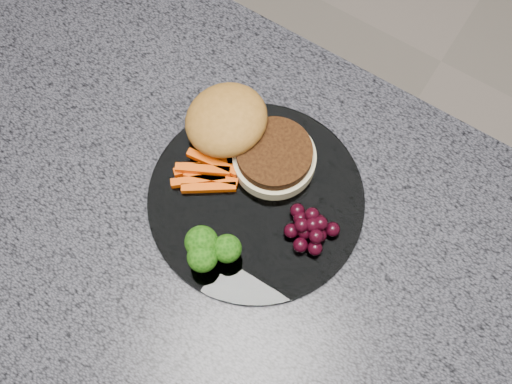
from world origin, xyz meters
TOP-DOWN VIEW (x-y plane):
  - room at (0.00, 0.00)m, footprint 4.02×4.02m
  - island_cabinet at (0.00, 0.00)m, footprint 1.20×0.60m
  - countertop at (0.00, 0.00)m, footprint 1.20×0.60m
  - plate at (-0.02, 0.07)m, footprint 0.26×0.26m
  - burger at (-0.07, 0.12)m, footprint 0.19×0.12m
  - carrot_sticks at (-0.09, 0.06)m, footprint 0.08×0.07m
  - broccoli at (-0.03, -0.02)m, footprint 0.06×0.06m
  - grape_bunch at (0.06, 0.07)m, footprint 0.06×0.05m

SIDE VIEW (x-z plane):
  - island_cabinet at x=0.00m, z-range 0.00..0.86m
  - countertop at x=0.00m, z-range 0.86..0.90m
  - plate at x=-0.02m, z-range 0.90..0.91m
  - carrot_sticks at x=-0.09m, z-range 0.90..0.92m
  - grape_bunch at x=0.06m, z-range 0.90..0.93m
  - burger at x=-0.07m, z-range 0.90..0.96m
  - broccoli at x=-0.03m, z-range 0.91..0.96m
  - room at x=0.00m, z-range 0.00..2.70m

